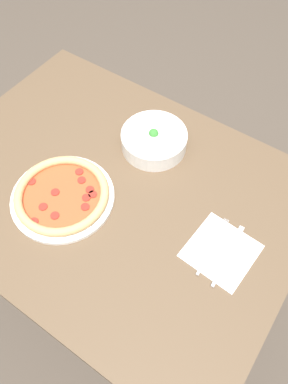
{
  "coord_description": "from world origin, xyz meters",
  "views": [
    {
      "loc": [
        0.45,
        -0.48,
        1.7
      ],
      "look_at": [
        0.1,
        0.03,
        0.77
      ],
      "focal_mm": 35.0,
      "sensor_mm": 36.0,
      "label": 1
    }
  ],
  "objects_px": {
    "knife": "(227,258)",
    "bowl": "(154,139)",
    "pizza": "(62,195)",
    "fork": "(212,247)"
  },
  "relations": [
    {
      "from": "knife",
      "to": "pizza",
      "type": "bearing_deg",
      "value": 97.89
    },
    {
      "from": "knife",
      "to": "bowl",
      "type": "bearing_deg",
      "value": 56.03
    },
    {
      "from": "fork",
      "to": "knife",
      "type": "height_order",
      "value": "same"
    },
    {
      "from": "bowl",
      "to": "fork",
      "type": "distance_m",
      "value": 0.4
    },
    {
      "from": "bowl",
      "to": "pizza",
      "type": "bearing_deg",
      "value": -108.85
    },
    {
      "from": "pizza",
      "to": "bowl",
      "type": "xyz_separation_m",
      "value": [
        0.11,
        0.33,
        0.02
      ]
    },
    {
      "from": "bowl",
      "to": "fork",
      "type": "height_order",
      "value": "bowl"
    },
    {
      "from": "pizza",
      "to": "bowl",
      "type": "relative_size",
      "value": 1.44
    },
    {
      "from": "bowl",
      "to": "fork",
      "type": "xyz_separation_m",
      "value": [
        0.34,
        -0.21,
        -0.03
      ]
    },
    {
      "from": "pizza",
      "to": "bowl",
      "type": "bearing_deg",
      "value": 71.15
    }
  ]
}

